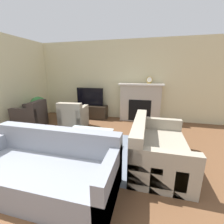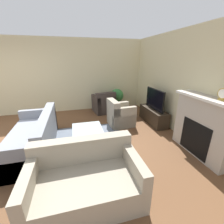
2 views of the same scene
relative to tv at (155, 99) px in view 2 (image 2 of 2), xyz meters
The scene contains 13 objects.
wall_back 0.83m from the tv, 31.01° to the left, with size 7.93×0.06×2.70m.
wall_left 2.93m from the tv, 133.37° to the right, with size 0.06×7.75×2.70m.
area_rug 2.49m from the tv, 69.45° to the right, with size 2.19×1.91×0.00m.
fireplace 1.79m from the tv, ahead, with size 1.46×0.39×1.29m.
tv_stand 0.55m from the tv, 90.00° to the left, with size 1.22×0.40×0.47m.
tv is the anchor object (origin of this frame).
couch_sectional 3.52m from the tv, 78.49° to the right, with size 2.08×0.93×0.82m.
couch_loveseat 3.32m from the tv, 46.46° to the right, with size 0.96×1.59×0.82m.
armchair_by_window 2.00m from the tv, 135.92° to the right, with size 0.86×0.84×0.82m.
armchair_accent 1.21m from the tv, 95.16° to the right, with size 0.75×0.77×0.82m.
coffee_table 2.39m from the tv, 69.28° to the right, with size 0.99×0.71×0.39m.
potted_plant 1.76m from the tv, 153.89° to the right, with size 0.52×0.52×0.85m.
mantel_clock 2.14m from the tv, ahead, with size 0.19×0.07×0.22m.
Camera 2 is at (3.52, 2.02, 2.01)m, focal length 24.00 mm.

